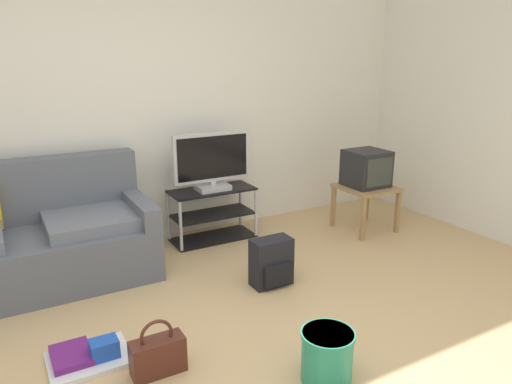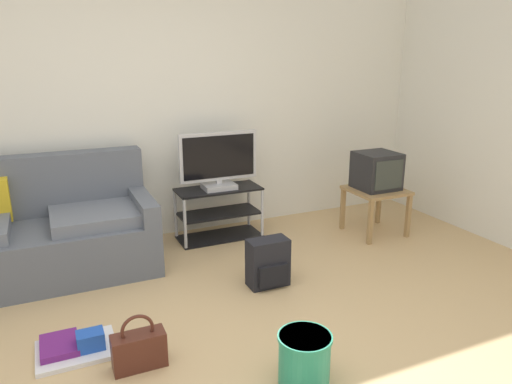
% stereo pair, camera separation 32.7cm
% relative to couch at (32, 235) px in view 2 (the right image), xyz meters
% --- Properties ---
extents(ground_plane, '(9.00, 9.80, 0.02)m').
position_rel_couch_xyz_m(ground_plane, '(1.05, -1.93, -0.35)').
color(ground_plane, tan).
extents(wall_back, '(9.00, 0.10, 2.70)m').
position_rel_couch_xyz_m(wall_back, '(1.05, 0.52, 1.01)').
color(wall_back, silver).
rests_on(wall_back, ground_plane).
extents(couch, '(1.90, 0.87, 0.94)m').
position_rel_couch_xyz_m(couch, '(0.00, 0.00, 0.00)').
color(couch, '#565B66').
rests_on(couch, ground_plane).
extents(tv_stand, '(0.81, 0.36, 0.51)m').
position_rel_couch_xyz_m(tv_stand, '(1.66, 0.15, -0.09)').
color(tv_stand, black).
rests_on(tv_stand, ground_plane).
extents(flat_tv, '(0.76, 0.22, 0.55)m').
position_rel_couch_xyz_m(flat_tv, '(1.66, 0.13, 0.43)').
color(flat_tv, '#B2B2B7').
rests_on(flat_tv, tv_stand).
extents(side_table, '(0.52, 0.52, 0.46)m').
position_rel_couch_xyz_m(side_table, '(3.14, -0.38, 0.05)').
color(side_table, '#9E7A4C').
rests_on(side_table, ground_plane).
extents(crt_tv, '(0.39, 0.38, 0.36)m').
position_rel_couch_xyz_m(crt_tv, '(3.14, -0.36, 0.30)').
color(crt_tv, '#232326').
rests_on(crt_tv, side_table).
extents(backpack, '(0.32, 0.24, 0.38)m').
position_rel_couch_xyz_m(backpack, '(1.66, -0.97, -0.16)').
color(backpack, black).
rests_on(backpack, ground_plane).
extents(handbag, '(0.31, 0.13, 0.34)m').
position_rel_couch_xyz_m(handbag, '(0.54, -1.58, -0.22)').
color(handbag, '#4C2319').
rests_on(handbag, ground_plane).
extents(cleaning_bucket, '(0.30, 0.30, 0.30)m').
position_rel_couch_xyz_m(cleaning_bucket, '(1.34, -2.10, -0.18)').
color(cleaning_bucket, '#238466').
rests_on(cleaning_bucket, ground_plane).
extents(floor_tray, '(0.47, 0.36, 0.14)m').
position_rel_couch_xyz_m(floor_tray, '(0.21, -1.28, -0.30)').
color(floor_tray, silver).
rests_on(floor_tray, ground_plane).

